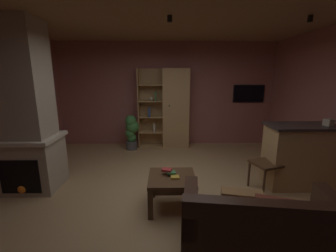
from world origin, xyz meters
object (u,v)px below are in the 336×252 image
Objects in this scene: tissue_box at (329,122)px; table_book_0 at (175,177)px; table_book_1 at (171,173)px; kitchen_bar_counter at (308,156)px; coffee_table at (172,182)px; table_book_2 at (167,170)px; leather_couch at (262,232)px; dining_chair at (270,159)px; stone_fireplace at (25,117)px; bookshelf_cabinet at (172,109)px; wall_mounted_tv at (249,94)px; potted_floor_plant at (131,131)px.

tissue_box is 1.02× the size of table_book_0.
table_book_0 is 0.11m from table_book_1.
coffee_table is (-2.36, -0.64, -0.16)m from kitchen_bar_counter.
table_book_0 is 0.85× the size of table_book_2.
leather_couch is 1.68m from dining_chair.
dining_chair reaches higher than table_book_1.
tissue_box is 2.69m from table_book_0.
stone_fireplace is 22.40× the size of table_book_1.
bookshelf_cabinet is 3.99m from leather_couch.
leather_couch is at bearing -107.17° from wall_mounted_tv.
wall_mounted_tv is at bearing 72.83° from leather_couch.
table_book_1 is (-0.01, 0.04, 0.13)m from coffee_table.
dining_chair is at bearing -171.06° from kitchen_bar_counter.
bookshelf_cabinet is at bearing 86.51° from table_book_2.
kitchen_bar_counter is at bearing 14.16° from table_book_1.
potted_floor_plant is (-3.32, 1.98, -0.05)m from kitchen_bar_counter.
coffee_table is 2.79m from potted_floor_plant.
bookshelf_cabinet is 1.18× the size of leather_couch.
kitchen_bar_counter is 12.08× the size of tissue_box.
leather_couch is (-1.45, -1.60, -0.24)m from kitchen_bar_counter.
table_book_2 is (-0.06, 0.03, 0.03)m from table_book_1.
table_book_0 is (-0.87, 0.91, 0.18)m from leather_couch.
coffee_table is (-0.10, -2.89, -0.63)m from bookshelf_cabinet.
table_book_2 is at bearing 152.06° from table_book_1.
potted_floor_plant is (-0.95, 2.58, -0.02)m from table_book_1.
bookshelf_cabinet is 2.89m from table_book_1.
potted_floor_plant is (1.40, 1.99, -0.74)m from stone_fireplace.
dining_chair is at bearing -176.87° from tissue_box.
coffee_table is 1.75m from dining_chair.
table_book_2 is (-0.17, -2.81, -0.47)m from bookshelf_cabinet.
kitchen_bar_counter is (2.26, -2.25, -0.47)m from bookshelf_cabinet.
potted_floor_plant is at bearing 110.04° from coffee_table.
stone_fireplace is at bearing -151.33° from wall_mounted_tv.
table_book_0 is at bearing -60.87° from table_book_1.
wall_mounted_tv is (3.12, 0.48, 0.90)m from potted_floor_plant.
leather_couch is (-1.67, -1.54, -0.83)m from tissue_box.
kitchen_bar_counter is 10.53× the size of table_book_2.
stone_fireplace is 2.58m from coffee_table.
coffee_table is 4.84× the size of table_book_2.
table_book_2 is (-2.43, -0.56, 0.00)m from kitchen_bar_counter.
bookshelf_cabinet reaches higher than dining_chair.
table_book_0 is 0.96× the size of table_book_1.
wall_mounted_tv is (2.17, 3.05, 0.87)m from table_book_1.
kitchen_bar_counter is 2.18× the size of coffee_table.
table_book_2 is (-2.65, -0.50, -0.59)m from tissue_box.
potted_floor_plant is (-3.53, 2.04, -0.65)m from tissue_box.
table_book_2 is 3.85m from wall_mounted_tv.
table_book_0 is at bearing -69.48° from potted_floor_plant.
coffee_table is 0.73× the size of potted_floor_plant.
coffee_table is at bearing -124.92° from wall_mounted_tv.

